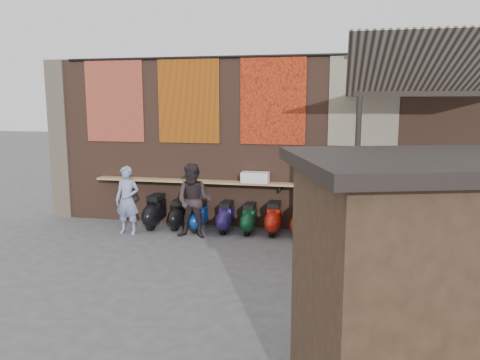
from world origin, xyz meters
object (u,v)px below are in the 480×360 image
(scooter_stool_3, at_px, (226,217))
(scooter_stool_10, at_px, (407,224))
(scooter_stool_5, at_px, (274,218))
(diner_right, at_px, (194,201))
(scooter_stool_7, at_px, (327,221))
(scooter_stool_8, at_px, (353,222))
(scooter_stool_4, at_px, (249,219))
(diner_left, at_px, (127,200))
(scooter_stool_9, at_px, (380,223))
(scooter_stool_0, at_px, (155,212))
(shelf_box, at_px, (255,177))
(shopper_tan, at_px, (355,214))
(shopper_navy, at_px, (415,219))
(market_stall, at_px, (430,299))
(scooter_stool_1, at_px, (179,214))
(scooter_stool_2, at_px, (199,216))
(scooter_stool_6, at_px, (299,221))

(scooter_stool_3, xyz_separation_m, scooter_stool_10, (3.97, 0.03, 0.05))
(scooter_stool_5, height_order, diner_right, diner_right)
(scooter_stool_7, height_order, scooter_stool_10, scooter_stool_10)
(scooter_stool_8, xyz_separation_m, scooter_stool_10, (1.12, 0.01, 0.02))
(scooter_stool_3, xyz_separation_m, scooter_stool_4, (0.55, 0.00, -0.01))
(scooter_stool_7, bearing_deg, scooter_stool_10, -0.86)
(diner_left, bearing_deg, scooter_stool_9, 7.81)
(scooter_stool_4, bearing_deg, scooter_stool_0, -179.92)
(shelf_box, bearing_deg, scooter_stool_4, -103.61)
(shelf_box, xyz_separation_m, scooter_stool_0, (-2.35, -0.32, -0.85))
(scooter_stool_4, xyz_separation_m, scooter_stool_7, (1.74, 0.06, 0.03))
(shelf_box, bearing_deg, shopper_tan, -36.16)
(scooter_stool_3, bearing_deg, scooter_stool_0, 179.96)
(diner_right, bearing_deg, shopper_navy, -11.53)
(scooter_stool_8, distance_m, scooter_stool_10, 1.12)
(scooter_stool_0, bearing_deg, shelf_box, 7.63)
(scooter_stool_3, height_order, shopper_navy, shopper_navy)
(market_stall, bearing_deg, scooter_stool_1, 109.31)
(scooter_stool_7, xyz_separation_m, scooter_stool_8, (0.57, -0.03, 0.00))
(scooter_stool_9, height_order, scooter_stool_10, scooter_stool_10)
(shelf_box, relative_size, scooter_stool_5, 0.82)
(scooter_stool_3, relative_size, scooter_stool_8, 0.93)
(scooter_stool_3, bearing_deg, shelf_box, 26.94)
(diner_right, relative_size, shopper_navy, 0.93)
(scooter_stool_2, relative_size, diner_left, 0.47)
(scooter_stool_6, xyz_separation_m, shopper_navy, (2.20, -1.51, 0.54))
(scooter_stool_3, bearing_deg, scooter_stool_1, 177.51)
(scooter_stool_2, bearing_deg, scooter_stool_10, 0.81)
(scooter_stool_0, relative_size, scooter_stool_6, 1.14)
(scooter_stool_9, relative_size, diner_right, 0.48)
(diner_right, bearing_deg, scooter_stool_0, 153.69)
(scooter_stool_0, bearing_deg, shopper_navy, -15.27)
(scooter_stool_2, distance_m, scooter_stool_10, 4.60)
(scooter_stool_0, bearing_deg, scooter_stool_3, -0.04)
(scooter_stool_6, distance_m, scooter_stool_8, 1.18)
(scooter_stool_10, bearing_deg, scooter_stool_1, 179.82)
(scooter_stool_6, relative_size, scooter_stool_10, 0.87)
(scooter_stool_4, height_order, scooter_stool_7, scooter_stool_7)
(scooter_stool_10, bearing_deg, shelf_box, 175.18)
(scooter_stool_4, bearing_deg, scooter_stool_9, 0.79)
(shopper_navy, bearing_deg, scooter_stool_1, -19.37)
(scooter_stool_5, bearing_deg, scooter_stool_0, -178.93)
(scooter_stool_0, xyz_separation_m, scooter_stool_8, (4.58, 0.02, -0.02))
(scooter_stool_0, distance_m, shopper_navy, 5.83)
(scooter_stool_5, height_order, market_stall, market_stall)
(scooter_stool_8, xyz_separation_m, market_stall, (0.51, -5.90, 0.82))
(scooter_stool_6, xyz_separation_m, scooter_stool_9, (1.73, 0.07, 0.03))
(scooter_stool_2, relative_size, shopper_tan, 0.42)
(scooter_stool_7, height_order, diner_left, diner_left)
(scooter_stool_8, xyz_separation_m, shopper_navy, (1.03, -1.56, 0.51))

